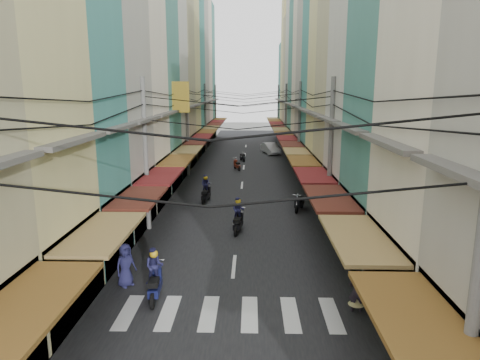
% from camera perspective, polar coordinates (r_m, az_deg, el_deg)
% --- Properties ---
extents(ground, '(160.00, 160.00, 0.00)m').
position_cam_1_polar(ground, '(20.84, -0.59, -9.27)').
color(ground, slate).
rests_on(ground, ground).
extents(road, '(10.00, 80.00, 0.02)m').
position_cam_1_polar(road, '(40.12, 0.45, 1.19)').
color(road, black).
rests_on(road, ground).
extents(sidewalk_left, '(3.00, 80.00, 0.06)m').
position_cam_1_polar(sidewalk_left, '(40.76, -8.72, 1.25)').
color(sidewalk_left, slate).
rests_on(sidewalk_left, ground).
extents(sidewalk_right, '(3.00, 80.00, 0.06)m').
position_cam_1_polar(sidewalk_right, '(40.53, 9.68, 1.15)').
color(sidewalk_right, slate).
rests_on(sidewalk_right, ground).
extents(crosswalk, '(7.55, 2.40, 0.01)m').
position_cam_1_polar(crosswalk, '(15.40, -1.44, -17.33)').
color(crosswalk, silver).
rests_on(crosswalk, ground).
extents(building_row_left, '(7.80, 67.67, 23.70)m').
position_cam_1_polar(building_row_left, '(37.05, -12.42, 15.19)').
color(building_row_left, beige).
rests_on(building_row_left, ground).
extents(building_row_right, '(7.80, 68.98, 22.59)m').
position_cam_1_polar(building_row_right, '(36.60, 13.28, 14.62)').
color(building_row_right, teal).
rests_on(building_row_right, ground).
extents(utility_poles, '(10.20, 66.13, 8.20)m').
position_cam_1_polar(utility_poles, '(34.43, 0.31, 10.41)').
color(utility_poles, slate).
rests_on(utility_poles, ground).
extents(white_car, '(4.88, 2.96, 1.61)m').
position_cam_1_polar(white_car, '(51.04, 4.09, 3.49)').
color(white_car, '#BABABE').
rests_on(white_car, ground).
extents(bicycle, '(1.44, 0.59, 0.97)m').
position_cam_1_polar(bicycle, '(23.33, 17.32, -7.47)').
color(bicycle, black).
rests_on(bicycle, ground).
extents(moving_scooters, '(7.03, 32.53, 1.96)m').
position_cam_1_polar(moving_scooters, '(26.15, -2.14, -3.53)').
color(moving_scooters, black).
rests_on(moving_scooters, ground).
extents(parked_scooters, '(12.98, 14.74, 1.02)m').
position_cam_1_polar(parked_scooters, '(18.43, 11.67, -10.81)').
color(parked_scooters, black).
rests_on(parked_scooters, ground).
extents(pedestrians, '(12.22, 18.79, 2.25)m').
position_cam_1_polar(pedestrians, '(24.09, -12.29, -3.88)').
color(pedestrians, black).
rests_on(pedestrians, ground).
extents(market_umbrella, '(2.28, 2.28, 2.41)m').
position_cam_1_polar(market_umbrella, '(16.65, 22.91, -8.08)').
color(market_umbrella, '#B2B2B7').
rests_on(market_umbrella, ground).
extents(traffic_sign, '(0.10, 0.62, 2.82)m').
position_cam_1_polar(traffic_sign, '(21.50, 12.36, -3.15)').
color(traffic_sign, slate).
rests_on(traffic_sign, ground).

